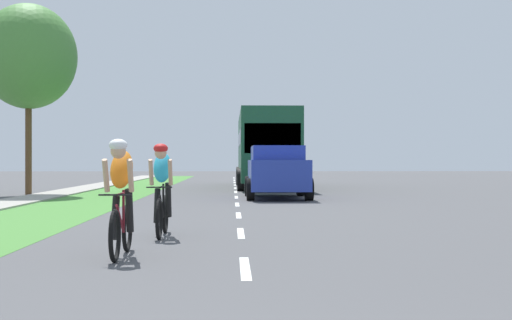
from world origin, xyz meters
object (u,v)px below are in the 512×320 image
Objects in this scene: cyclist_trailing at (162,189)px; suv_blue at (277,171)px; bus_dark_green at (266,146)px; street_tree_near at (29,57)px; cyclist_lead at (121,197)px.

suv_blue reaches higher than cyclist_trailing.
bus_dark_green is (0.07, 9.40, 1.03)m from suv_blue.
street_tree_near reaches higher than bus_dark_green.
cyclist_trailing is 12.28m from suv_blue.
bus_dark_green reaches higher than cyclist_lead.
suv_blue is 9.46m from bus_dark_green.
bus_dark_green is at bearing 82.58° from cyclist_lead.
bus_dark_green is 1.62× the size of street_tree_near.
suv_blue reaches higher than cyclist_lead.
bus_dark_green reaches higher than suv_blue.
street_tree_near is at bearing -143.15° from bus_dark_green.
cyclist_trailing is 0.15× the size of bus_dark_green.
cyclist_trailing is (0.30, 2.49, 0.00)m from cyclist_lead.
cyclist_lead is 0.37× the size of suv_blue.
cyclist_lead is at bearing -70.05° from street_tree_near.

